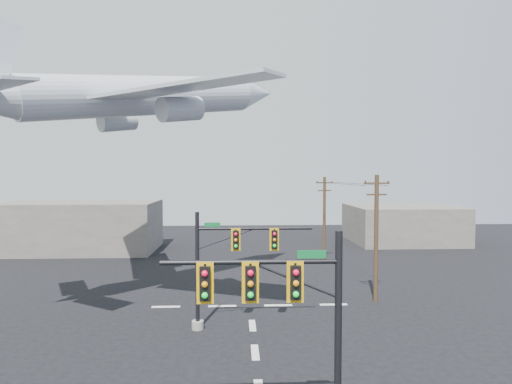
{
  "coord_description": "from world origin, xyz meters",
  "views": [
    {
      "loc": [
        -0.93,
        -18.16,
        9.42
      ],
      "look_at": [
        0.09,
        5.0,
        8.44
      ],
      "focal_mm": 30.0,
      "sensor_mm": 36.0,
      "label": 1
    }
  ],
  "objects_px": {
    "utility_pole_b": "(324,218)",
    "airliner": "(148,97)",
    "signal_mast_near": "(295,325)",
    "utility_pole_a": "(376,235)",
    "signal_mast_far": "(223,266)"
  },
  "relations": [
    {
      "from": "utility_pole_b",
      "to": "airliner",
      "type": "xyz_separation_m",
      "value": [
        -15.6,
        -13.53,
        10.19
      ]
    },
    {
      "from": "signal_mast_near",
      "to": "utility_pole_b",
      "type": "xyz_separation_m",
      "value": [
        7.24,
        30.18,
        0.58
      ]
    },
    {
      "from": "utility_pole_a",
      "to": "airliner",
      "type": "xyz_separation_m",
      "value": [
        -16.59,
        0.33,
        10.05
      ]
    },
    {
      "from": "signal_mast_near",
      "to": "utility_pole_b",
      "type": "bearing_deg",
      "value": 76.52
    },
    {
      "from": "utility_pole_a",
      "to": "utility_pole_b",
      "type": "xyz_separation_m",
      "value": [
        -0.99,
        13.86,
        -0.13
      ]
    },
    {
      "from": "utility_pole_a",
      "to": "airliner",
      "type": "height_order",
      "value": "airliner"
    },
    {
      "from": "signal_mast_far",
      "to": "utility_pole_b",
      "type": "distance_m",
      "value": 21.57
    },
    {
      "from": "signal_mast_far",
      "to": "utility_pole_b",
      "type": "relative_size",
      "value": 0.8
    },
    {
      "from": "utility_pole_b",
      "to": "utility_pole_a",
      "type": "bearing_deg",
      "value": -93.22
    },
    {
      "from": "signal_mast_far",
      "to": "utility_pole_a",
      "type": "height_order",
      "value": "utility_pole_a"
    },
    {
      "from": "airliner",
      "to": "signal_mast_near",
      "type": "bearing_deg",
      "value": -104.71
    },
    {
      "from": "utility_pole_b",
      "to": "signal_mast_near",
      "type": "bearing_deg",
      "value": -110.8
    },
    {
      "from": "utility_pole_a",
      "to": "utility_pole_b",
      "type": "distance_m",
      "value": 13.89
    },
    {
      "from": "utility_pole_b",
      "to": "airliner",
      "type": "bearing_deg",
      "value": -146.4
    },
    {
      "from": "utility_pole_b",
      "to": "airliner",
      "type": "relative_size",
      "value": 0.42
    }
  ]
}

